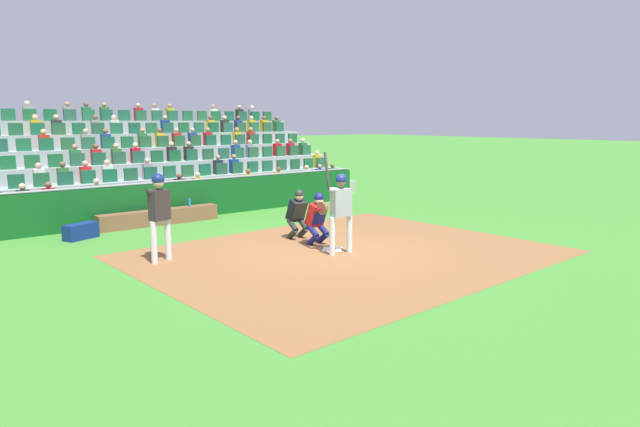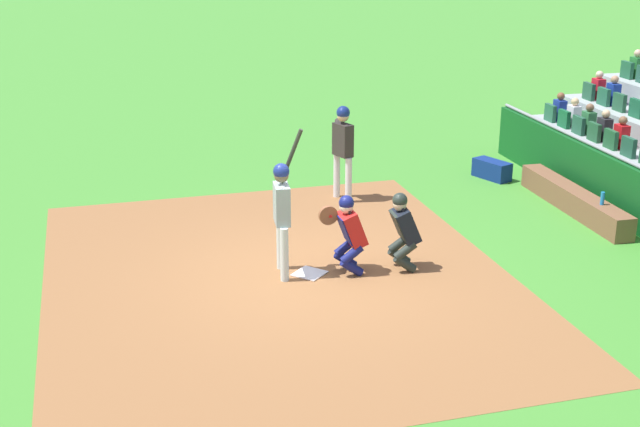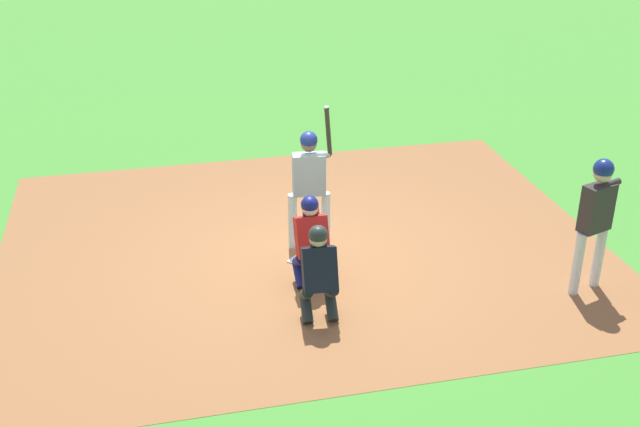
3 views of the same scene
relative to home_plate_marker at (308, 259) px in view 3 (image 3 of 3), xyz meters
The scene contains 7 objects.
ground_plane 0.02m from the home_plate_marker, ahead, with size 160.00×160.00×0.00m, color #418B2F.
infield_dirt_patch 0.50m from the home_plate_marker, 90.00° to the left, with size 8.79×7.08×0.01m, color #8E5E36.
home_plate_marker is the anchor object (origin of this frame).
batter_at_plate 1.19m from the home_plate_marker, 75.25° to the left, with size 0.64×0.52×2.28m.
catcher_crouching 0.93m from the home_plate_marker, 95.59° to the right, with size 0.48×0.73×1.30m.
home_plate_umpire 1.64m from the home_plate_marker, 94.76° to the right, with size 0.47×0.47×1.29m.
on_deck_batter 3.98m from the home_plate_marker, 22.83° to the right, with size 0.57×0.36×1.89m.
Camera 3 is at (-1.70, -9.71, 5.55)m, focal length 44.09 mm.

